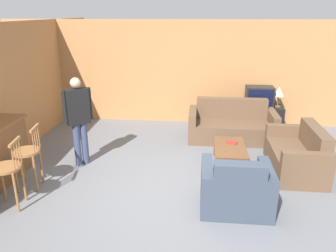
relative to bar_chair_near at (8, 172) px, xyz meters
name	(u,v)px	position (x,y,z in m)	size (l,w,h in m)	color
ground_plane	(171,194)	(2.33, 0.60, -0.58)	(24.00, 24.00, 0.00)	slate
wall_back	(185,73)	(2.33, 4.31, 0.72)	(9.40, 0.08, 2.60)	#B27A47
wall_left	(11,91)	(-0.96, 1.95, 0.72)	(0.08, 8.71, 2.60)	#B27A47
bar_chair_near	(8,172)	(0.00, 0.00, 0.00)	(0.50, 0.50, 1.07)	#996638
bar_chair_mid	(28,155)	(0.00, 0.58, 0.00)	(0.50, 0.50, 1.07)	#996638
couch_far	(232,126)	(3.48, 3.14, -0.27)	(1.93, 0.90, 0.89)	brown
armchair_near	(236,190)	(3.32, 0.29, -0.27)	(1.02, 0.86, 0.87)	#384251
loveseat_right	(298,155)	(4.55, 1.64, -0.27)	(0.83, 1.51, 0.85)	brown
coffee_table	(230,149)	(3.33, 1.69, -0.23)	(0.57, 1.04, 0.41)	brown
tv_unit	(257,118)	(4.17, 3.92, -0.29)	(1.20, 0.49, 0.58)	black
tv	(259,97)	(4.17, 3.91, 0.24)	(0.65, 0.42, 0.49)	black
book_on_table	(231,143)	(3.37, 1.86, -0.16)	(0.23, 0.19, 0.02)	maroon
table_lamp	(279,92)	(4.63, 3.92, 0.36)	(0.25, 0.25, 0.50)	brown
person_by_window	(78,117)	(0.54, 1.52, 0.37)	(0.44, 0.38, 1.68)	#384260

